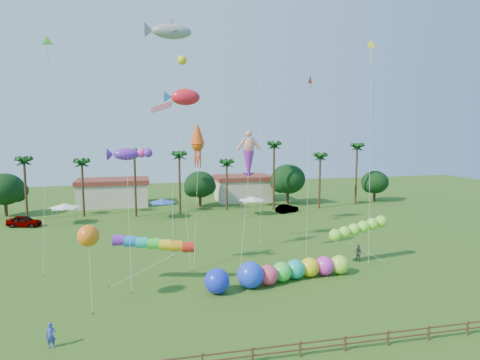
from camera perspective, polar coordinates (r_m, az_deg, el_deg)
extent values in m
plane|color=#285116|center=(33.58, 4.11, -17.53)|extent=(160.00, 160.00, 0.00)
cylinder|color=#3A2819|center=(71.76, -26.66, -1.31)|extent=(0.36, 0.36, 9.00)
cylinder|color=#3A2819|center=(71.34, -20.20, -1.25)|extent=(0.36, 0.36, 8.50)
cylinder|color=#3A2819|center=(68.72, -13.80, -0.69)|extent=(0.36, 0.36, 10.00)
cylinder|color=#3A2819|center=(70.02, -8.05, -0.62)|extent=(0.36, 0.36, 9.50)
cylinder|color=#3A2819|center=(72.24, -1.78, -0.92)|extent=(0.36, 0.36, 8.00)
cylinder|color=#3A2819|center=(73.10, 4.53, 0.34)|extent=(0.36, 0.36, 11.00)
cylinder|color=#3A2819|center=(75.13, 10.58, -0.35)|extent=(0.36, 0.36, 9.00)
cylinder|color=#3A2819|center=(80.34, 15.24, 0.53)|extent=(0.36, 0.36, 10.50)
sphere|color=#113814|center=(76.63, -28.88, -1.08)|extent=(5.88, 5.88, 5.88)
sphere|color=#113814|center=(75.48, -5.36, -0.58)|extent=(5.46, 5.46, 5.46)
sphere|color=#113814|center=(78.24, 6.42, 0.13)|extent=(6.30, 6.30, 6.30)
sphere|color=#113814|center=(84.71, 17.54, -0.27)|extent=(5.04, 5.04, 5.04)
cube|color=beige|center=(80.17, -16.53, -1.87)|extent=(12.00, 7.00, 4.00)
cube|color=beige|center=(82.30, 0.39, -1.35)|extent=(10.00, 7.00, 4.00)
pyramid|color=white|center=(66.96, -22.36, -3.16)|extent=(3.00, 3.00, 0.60)
pyramid|color=blue|center=(67.15, -10.34, -2.71)|extent=(3.00, 3.00, 0.60)
pyramid|color=white|center=(68.29, 1.53, -2.44)|extent=(3.00, 3.00, 0.60)
cube|color=brown|center=(27.46, 1.69, -22.28)|extent=(0.12, 0.12, 1.00)
cube|color=brown|center=(28.29, 8.01, -21.41)|extent=(0.12, 0.12, 1.00)
cube|color=brown|center=(29.40, 13.83, -20.39)|extent=(0.12, 0.12, 1.00)
cube|color=brown|center=(30.77, 19.11, -19.28)|extent=(0.12, 0.12, 1.00)
cube|color=brown|center=(32.36, 23.84, -18.14)|extent=(0.12, 0.12, 1.00)
cube|color=brown|center=(34.14, 28.05, -17.02)|extent=(0.12, 0.12, 1.00)
cube|color=brown|center=(28.12, 8.02, -20.79)|extent=(36.00, 0.08, 0.10)
cube|color=brown|center=(28.31, 8.01, -21.50)|extent=(36.00, 0.08, 0.10)
imported|color=#4C4C54|center=(67.94, -26.85, -4.93)|extent=(4.97, 2.95, 1.58)
imported|color=#4C4C54|center=(71.21, 6.28, -3.79)|extent=(4.32, 3.03, 1.35)
imported|color=#3141AE|center=(31.24, -23.92, -18.43)|extent=(0.62, 0.43, 1.65)
imported|color=gray|center=(47.13, 15.50, -9.36)|extent=(0.99, 1.06, 1.73)
sphere|color=#E93D64|center=(38.98, 3.76, -12.53)|extent=(1.83, 1.83, 1.83)
sphere|color=#35E244|center=(39.88, 5.57, -12.09)|extent=(1.83, 1.83, 1.83)
sphere|color=#18A996|center=(40.72, 7.38, -11.71)|extent=(1.83, 1.83, 1.83)
sphere|color=yellow|center=(41.45, 9.26, -11.40)|extent=(1.83, 1.83, 1.83)
sphere|color=#D832C7|center=(42.10, 11.19, -11.16)|extent=(1.83, 1.83, 1.83)
sphere|color=#A2F035|center=(42.74, 13.12, -10.93)|extent=(1.83, 1.83, 1.83)
sphere|color=#1B41F9|center=(38.17, 1.40, -12.54)|extent=(2.72, 2.72, 2.33)
sphere|color=#192DE7|center=(37.07, -3.09, -13.32)|extent=(2.14, 2.14, 2.14)
cylinder|color=red|center=(38.68, -9.57, -8.97)|extent=(7.11, 2.52, 0.96)
cylinder|color=silver|center=(39.34, -12.05, -11.31)|extent=(6.93, 0.51, 3.38)
cylinder|color=brown|center=(40.19, -17.07, -13.48)|extent=(0.08, 0.08, 0.16)
ellipsoid|color=#87F035|center=(44.41, 12.58, -7.20)|extent=(6.88, 3.29, 1.49)
cylinder|color=silver|center=(45.90, 15.92, -8.88)|extent=(5.74, 0.51, 3.19)
cylinder|color=brown|center=(47.55, 19.07, -10.34)|extent=(0.08, 0.08, 0.16)
sphere|color=orange|center=(35.03, -19.57, -7.02)|extent=(2.14, 2.14, 1.67)
cylinder|color=silver|center=(35.10, -19.33, -11.82)|extent=(0.24, 1.49, 5.70)
cylinder|color=brown|center=(35.39, -19.09, -16.44)|extent=(0.08, 0.08, 0.16)
cylinder|color=silver|center=(43.64, 0.61, -4.22)|extent=(1.73, 3.36, 10.90)
cylinder|color=brown|center=(43.27, 0.02, -11.68)|extent=(0.08, 0.08, 0.16)
ellipsoid|color=red|center=(46.24, -7.29, 10.91)|extent=(4.62, 1.63, 1.91)
cylinder|color=silver|center=(43.66, -6.95, -0.12)|extent=(0.36, 5.62, 17.14)
cylinder|color=brown|center=(42.83, -6.58, -11.93)|extent=(0.08, 0.08, 0.16)
ellipsoid|color=gray|center=(52.95, -9.08, 18.98)|extent=(6.47, 3.87, 2.18)
cylinder|color=silver|center=(48.64, -9.03, 5.22)|extent=(0.88, 6.28, 25.01)
cylinder|color=brown|center=(47.53, -8.97, -10.04)|extent=(0.08, 0.08, 0.16)
cone|color=#E14912|center=(44.94, -5.69, 4.70)|extent=(1.95, 1.95, 4.23)
cylinder|color=silver|center=(43.46, -5.91, -3.45)|extent=(1.08, 4.24, 12.17)
cylinder|color=brown|center=(42.89, -6.15, -11.89)|extent=(0.08, 0.08, 0.16)
ellipsoid|color=#6725BA|center=(40.16, -14.89, 3.35)|extent=(4.33, 2.84, 1.57)
cylinder|color=silver|center=(38.86, -14.58, -5.35)|extent=(0.20, 4.19, 11.55)
cylinder|color=brown|center=(38.49, -14.25, -14.32)|extent=(0.08, 0.08, 0.16)
cone|color=red|center=(49.41, 9.36, 12.93)|extent=(1.06, 0.88, 1.14)
cylinder|color=silver|center=(47.30, 9.08, 1.60)|extent=(1.68, 3.77, 19.12)
cylinder|color=brown|center=(47.13, 8.78, -10.18)|extent=(0.08, 0.08, 0.16)
cone|color=#FFF81A|center=(48.77, 17.10, 16.85)|extent=(1.05, 0.49, 1.04)
cylinder|color=silver|center=(45.96, 16.93, 3.36)|extent=(1.71, 3.96, 22.54)
cylinder|color=brown|center=(45.90, 16.75, -10.88)|extent=(0.08, 0.08, 0.16)
cone|color=#45D331|center=(48.17, -24.31, 16.47)|extent=(1.17, 0.35, 1.15)
cylinder|color=silver|center=(45.36, -24.54, 2.89)|extent=(0.67, 4.51, 22.37)
cylinder|color=brown|center=(45.32, -24.78, -11.47)|extent=(0.08, 0.08, 0.16)
cylinder|color=silver|center=(51.20, 2.65, 7.83)|extent=(0.68, 3.41, 29.38)
cylinder|color=brown|center=(51.37, 2.72, -8.66)|extent=(0.08, 0.08, 0.16)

